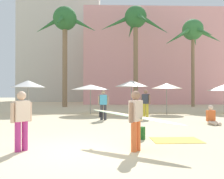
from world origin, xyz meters
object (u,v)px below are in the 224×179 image
cafe_umbrella_6 (167,86)px  person_far_right (135,117)px  cafe_umbrella_1 (90,87)px  cafe_umbrella_5 (224,88)px  cafe_umbrella_0 (132,84)px  person_near_right (103,104)px  palm_tree_far_left (136,24)px  palm_tree_left (193,34)px  person_mid_left (146,103)px  cafe_umbrella_2 (28,84)px  backpack (140,133)px  palm_tree_right (65,25)px  beach_towel (176,140)px  person_far_left (212,117)px  person_mid_right (21,118)px

cafe_umbrella_6 → person_far_right: size_ratio=0.84×
cafe_umbrella_1 → cafe_umbrella_5: bearing=1.5°
cafe_umbrella_0 → person_near_right: cafe_umbrella_0 is taller
palm_tree_far_left → palm_tree_left: bearing=-6.5°
person_far_right → person_mid_left: size_ratio=1.54×
cafe_umbrella_1 → cafe_umbrella_2: bearing=-179.4°
palm_tree_left → cafe_umbrella_1: palm_tree_left is taller
cafe_umbrella_5 → backpack: (-7.53, -9.32, -1.69)m
cafe_umbrella_1 → person_far_right: 10.76m
backpack → cafe_umbrella_2: bearing=66.3°
palm_tree_right → person_mid_left: bearing=-59.4°
palm_tree_left → cafe_umbrella_0: size_ratio=3.90×
palm_tree_far_left → backpack: size_ratio=26.13×
person_far_right → cafe_umbrella_1: bearing=136.6°
cafe_umbrella_2 → backpack: bearing=-53.8°
palm_tree_left → person_far_right: palm_tree_left is taller
cafe_umbrella_1 → beach_towel: 10.07m
backpack → person_far_left: 5.57m
cafe_umbrella_6 → person_far_right: (-3.68, -10.93, -1.13)m
cafe_umbrella_5 → person_near_right: cafe_umbrella_5 is taller
palm_tree_far_left → palm_tree_left: palm_tree_far_left is taller
palm_tree_right → cafe_umbrella_2: size_ratio=4.43×
palm_tree_right → cafe_umbrella_1: size_ratio=3.87×
cafe_umbrella_2 → person_far_right: bearing=-59.3°
palm_tree_far_left → person_mid_left: (-0.91, -11.88, -8.09)m
cafe_umbrella_2 → person_far_left: bearing=-26.2°
beach_towel → person_far_right: 2.15m
palm_tree_far_left → beach_towel: size_ratio=6.96×
palm_tree_right → person_mid_left: (6.70, -11.32, -7.78)m
palm_tree_far_left → backpack: (-2.16, -18.17, -8.84)m
palm_tree_right → person_mid_right: palm_tree_right is taller
person_far_left → palm_tree_far_left: bearing=-170.9°
backpack → person_mid_right: 3.83m
cafe_umbrella_6 → backpack: bearing=-109.4°
palm_tree_far_left → cafe_umbrella_5: (5.36, -8.85, -7.14)m
person_near_right → beach_towel: bearing=21.4°
palm_tree_left → person_mid_right: bearing=-121.5°
palm_tree_right → person_far_left: 18.84m
person_mid_left → palm_tree_left: bearing=-174.8°
cafe_umbrella_2 → beach_towel: cafe_umbrella_2 is taller
palm_tree_left → person_mid_left: (-6.98, -11.19, -6.88)m
palm_tree_far_left → person_far_left: bearing=-82.3°
cafe_umbrella_5 → person_far_left: size_ratio=2.55×
cafe_umbrella_1 → person_mid_left: cafe_umbrella_1 is taller
person_far_right → person_mid_right: person_far_right is taller
backpack → person_mid_right: bearing=144.2°
cafe_umbrella_1 → person_near_right: cafe_umbrella_1 is taller
palm_tree_far_left → palm_tree_left: 6.22m
cafe_umbrella_1 → beach_towel: size_ratio=1.74×
backpack → person_far_right: 1.68m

